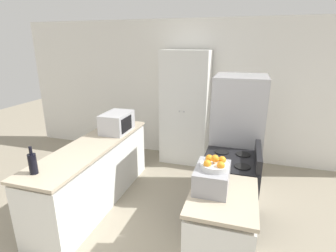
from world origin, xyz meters
TOP-DOWN VIEW (x-y plane):
  - wall_back at (0.00, 3.29)m, footprint 7.00×0.06m
  - counter_left at (-0.91, 1.25)m, footprint 0.60×2.30m
  - counter_right at (0.91, 0.50)m, footprint 0.60×0.81m
  - pantry_cabinet at (-0.03, 2.98)m, footprint 0.85×0.53m
  - stove at (0.93, 1.28)m, footprint 0.66×0.71m
  - refrigerator at (0.95, 2.04)m, footprint 0.71×0.73m
  - microwave at (-0.81, 1.80)m, footprint 0.36×0.53m
  - wine_bottle at (-1.01, 0.33)m, footprint 0.08×0.08m
  - toaster_oven at (0.79, 0.59)m, footprint 0.31×0.43m
  - fruit_bowl at (0.81, 0.57)m, footprint 0.26×0.26m

SIDE VIEW (x-z plane):
  - counter_left at x=-0.91m, z-range -0.01..0.87m
  - counter_right at x=0.91m, z-range -0.01..0.87m
  - stove at x=0.93m, z-range -0.07..0.97m
  - refrigerator at x=0.95m, z-range 0.00..1.77m
  - toaster_oven at x=0.79m, z-range 0.88..1.09m
  - wine_bottle at x=-1.01m, z-range 0.85..1.15m
  - microwave at x=-0.81m, z-range 0.88..1.18m
  - pantry_cabinet at x=-0.03m, z-range 0.00..2.07m
  - fruit_bowl at x=0.81m, z-range 1.07..1.20m
  - wall_back at x=0.00m, z-range 0.00..2.60m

